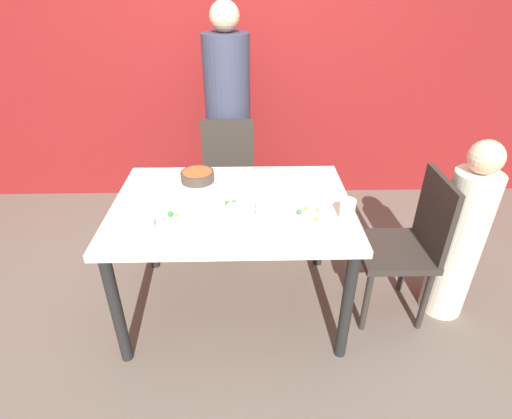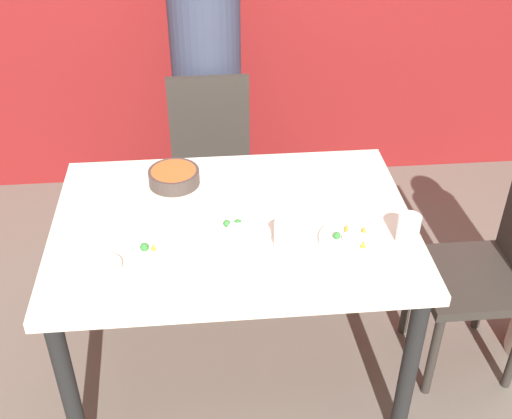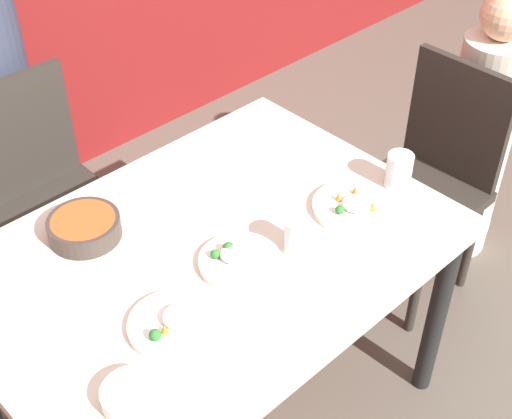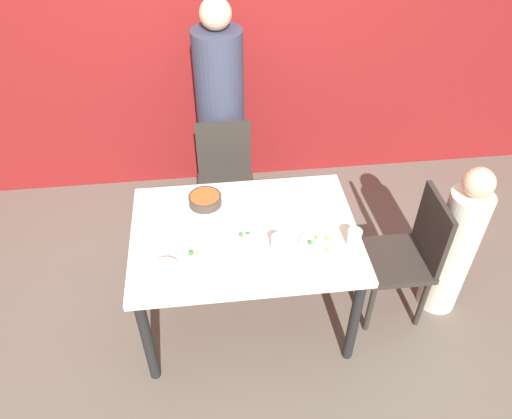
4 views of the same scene
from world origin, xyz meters
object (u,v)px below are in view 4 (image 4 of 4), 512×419
object	(u,v)px
bowl_curry	(205,200)
chair_child_spot	(407,254)
chair_adult_spot	(226,180)
plate_rice_adult	(203,253)
glass_water_tall	(354,238)
person_child	(455,247)
person_adult	(221,122)

from	to	relation	value
bowl_curry	chair_child_spot	bearing A→B (deg)	-14.91
chair_child_spot	chair_adult_spot	bearing A→B (deg)	-129.21
plate_rice_adult	glass_water_tall	xyz separation A→B (m)	(0.81, -0.02, 0.04)
chair_adult_spot	person_child	bearing A→B (deg)	-32.40
chair_adult_spot	glass_water_tall	distance (m)	1.19
plate_rice_adult	glass_water_tall	distance (m)	0.81
glass_water_tall	bowl_curry	bearing A→B (deg)	150.84
person_child	plate_rice_adult	bearing A→B (deg)	-176.16
chair_child_spot	bowl_curry	size ratio (longest dim) A/B	4.58
chair_adult_spot	person_adult	xyz separation A→B (m)	(0.00, 0.34, 0.27)
plate_rice_adult	glass_water_tall	size ratio (longest dim) A/B	2.06
chair_adult_spot	plate_rice_adult	xyz separation A→B (m)	(-0.18, -0.94, 0.26)
chair_child_spot	plate_rice_adult	size ratio (longest dim) A/B	4.10
chair_adult_spot	person_child	size ratio (longest dim) A/B	0.82
chair_adult_spot	plate_rice_adult	world-z (taller)	chair_adult_spot
person_child	bowl_curry	world-z (taller)	person_child
bowl_curry	plate_rice_adult	size ratio (longest dim) A/B	0.90
person_adult	glass_water_tall	bearing A→B (deg)	-64.11
person_child	bowl_curry	bearing A→B (deg)	167.97
chair_child_spot	glass_water_tall	world-z (taller)	chair_child_spot
bowl_curry	plate_rice_adult	xyz separation A→B (m)	(-0.03, -0.42, -0.02)
chair_adult_spot	person_adult	distance (m)	0.44
chair_adult_spot	plate_rice_adult	size ratio (longest dim) A/B	4.10
chair_adult_spot	chair_child_spot	bearing A→B (deg)	-39.21
chair_child_spot	bowl_curry	world-z (taller)	chair_child_spot
chair_child_spot	glass_water_tall	distance (m)	0.51
chair_child_spot	person_child	bearing A→B (deg)	90.00
bowl_curry	person_child	bearing A→B (deg)	-12.03
bowl_curry	chair_adult_spot	bearing A→B (deg)	74.11
person_adult	bowl_curry	world-z (taller)	person_adult
chair_adult_spot	chair_child_spot	distance (m)	1.33
person_child	glass_water_tall	size ratio (longest dim) A/B	10.35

